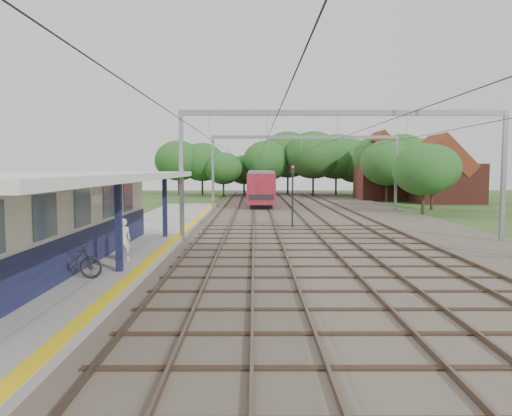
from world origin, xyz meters
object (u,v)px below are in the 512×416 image
object	(u,v)px
person	(123,240)
signal_post	(293,189)
bicycle	(73,261)
train	(259,184)

from	to	relation	value
person	signal_post	xyz separation A→B (m)	(7.63, 13.41, 1.40)
bicycle	train	world-z (taller)	train
train	signal_post	bearing A→B (deg)	-86.56
person	bicycle	world-z (taller)	person
signal_post	train	bearing A→B (deg)	100.96
person	train	size ratio (longest dim) A/B	0.05
signal_post	bicycle	bearing A→B (deg)	-109.45
person	bicycle	size ratio (longest dim) A/B	0.88
bicycle	train	distance (m)	47.80
person	signal_post	distance (m)	15.50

